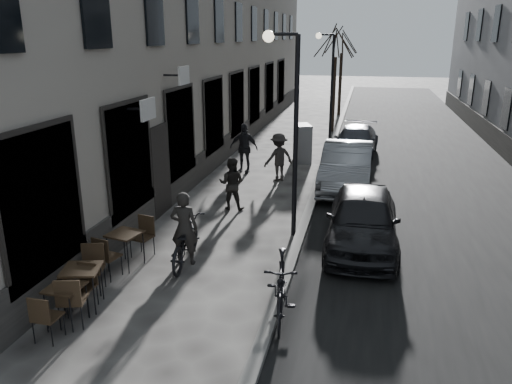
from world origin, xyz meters
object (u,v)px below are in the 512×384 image
at_px(pedestrian_near, 232,184).
at_px(car_far, 355,141).
at_px(utility_cabinet, 302,143).
at_px(bicycle, 185,242).
at_px(streetlamp_far, 329,76).
at_px(tree_near, 336,42).
at_px(car_mid, 347,166).
at_px(bistro_set_c, 126,246).
at_px(tree_far, 342,40).
at_px(streetlamp_near, 289,113).
at_px(pedestrian_mid, 279,157).
at_px(pedestrian_far, 244,148).
at_px(car_near, 363,219).
at_px(moped, 281,288).
at_px(bistro_set_a, 66,301).
at_px(bistro_set_b, 83,283).

distance_m(pedestrian_near, car_far, 8.54).
bearing_deg(utility_cabinet, bicycle, -117.58).
xyz_separation_m(streetlamp_far, tree_near, (0.07, 3.00, 1.50)).
distance_m(bicycle, car_mid, 7.48).
bearing_deg(tree_near, car_mid, -83.31).
height_order(bistro_set_c, bicycle, bicycle).
xyz_separation_m(bicycle, car_far, (3.45, 11.66, 0.10)).
relative_size(tree_far, car_far, 1.33).
bearing_deg(streetlamp_near, pedestrian_mid, 102.51).
bearing_deg(pedestrian_far, bistro_set_c, -89.70).
bearing_deg(tree_far, pedestrian_near, -95.88).
bearing_deg(streetlamp_far, pedestrian_mid, -98.82).
bearing_deg(car_near, bistro_set_c, -156.00).
relative_size(streetlamp_near, car_near, 1.21).
relative_size(tree_near, pedestrian_far, 3.07).
bearing_deg(streetlamp_far, tree_near, 88.62).
bearing_deg(moped, car_near, 61.44).
bearing_deg(streetlamp_far, moped, -88.13).
xyz_separation_m(streetlamp_near, pedestrian_near, (-1.92, 1.62, -2.37)).
xyz_separation_m(streetlamp_far, tree_far, (0.07, 9.00, 1.50)).
xyz_separation_m(tree_far, pedestrian_near, (-2.00, -19.38, -3.87)).
xyz_separation_m(bistro_set_c, car_mid, (4.52, 7.16, 0.27)).
xyz_separation_m(bicycle, pedestrian_near, (0.07, 3.82, 0.27)).
xyz_separation_m(streetlamp_far, moped, (0.52, -16.00, -2.56)).
relative_size(bicycle, car_near, 0.47).
relative_size(tree_near, bistro_set_a, 3.85).
bearing_deg(utility_cabinet, bistro_set_a, -121.13).
relative_size(bicycle, pedestrian_far, 1.07).
height_order(pedestrian_near, moped, pedestrian_near).
bearing_deg(car_mid, moped, -94.55).
bearing_deg(car_near, bicycle, -154.84).
bearing_deg(pedestrian_near, bicycle, 88.26).
bearing_deg(utility_cabinet, streetlamp_far, 61.40).
xyz_separation_m(utility_cabinet, car_far, (2.09, 1.57, -0.15)).
xyz_separation_m(bistro_set_a, pedestrian_mid, (2.10, 9.96, 0.41)).
relative_size(bistro_set_b, bicycle, 0.86).
distance_m(tree_near, car_mid, 11.25).
xyz_separation_m(streetlamp_far, car_near, (1.91, -12.39, -2.44)).
xyz_separation_m(tree_near, car_far, (1.39, -5.54, -4.04)).
bearing_deg(moped, bicycle, 136.89).
distance_m(pedestrian_mid, car_near, 6.12).
bearing_deg(bistro_set_a, tree_near, 82.56).
bearing_deg(utility_cabinet, bistro_set_c, -123.72).
relative_size(bistro_set_a, moped, 0.74).
height_order(streetlamp_near, car_far, streetlamp_near).
height_order(streetlamp_far, bistro_set_b, streetlamp_far).
distance_m(tree_near, car_near, 15.99).
distance_m(tree_near, tree_far, 6.00).
bearing_deg(car_near, bistro_set_b, -141.22).
bearing_deg(car_far, moped, -89.43).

